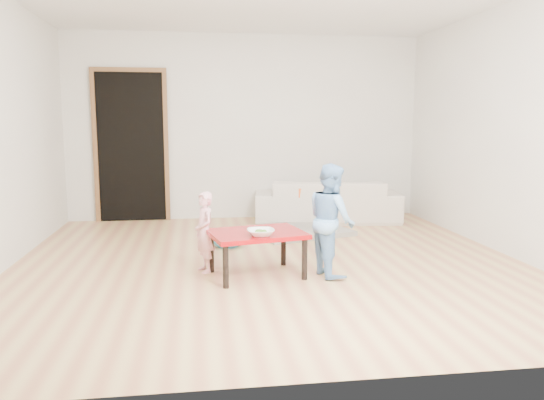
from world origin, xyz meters
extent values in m
cube|color=#BD7B51|center=(0.00, 0.00, 0.00)|extent=(5.00, 5.00, 0.01)
cube|color=silver|center=(0.00, 2.50, 1.30)|extent=(5.00, 0.02, 2.60)
cube|color=silver|center=(2.50, 0.00, 1.30)|extent=(0.02, 5.00, 2.60)
imported|color=beige|center=(1.09, 2.05, 0.29)|extent=(2.08, 1.04, 0.58)
cube|color=orange|center=(0.88, 1.90, 0.45)|extent=(0.52, 0.47, 0.13)
imported|color=white|center=(-0.16, -0.66, 0.44)|extent=(0.24, 0.24, 0.06)
imported|color=pink|center=(-0.64, -0.28, 0.37)|extent=(0.26, 0.32, 0.75)
imported|color=#6396E5|center=(0.49, -0.53, 0.51)|extent=(0.46, 0.55, 1.02)
imported|color=teal|center=(-0.38, 0.70, 0.06)|extent=(0.40, 0.40, 0.13)
camera|label=1|loc=(-0.68, -5.10, 1.38)|focal=35.00mm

